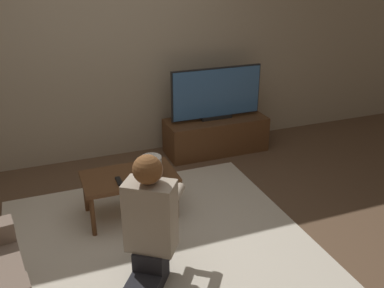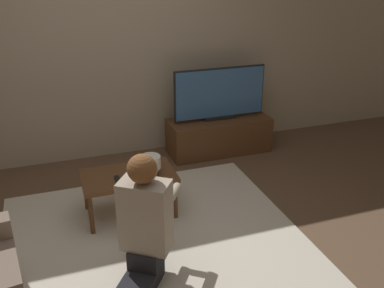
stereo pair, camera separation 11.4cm
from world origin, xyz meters
name	(u,v)px [view 1 (the left image)]	position (x,y,z in m)	size (l,w,h in m)	color
ground_plane	(161,248)	(0.00, 0.00, 0.00)	(10.00, 10.00, 0.00)	brown
wall_back	(104,43)	(0.00, 1.93, 1.30)	(10.00, 0.06, 2.60)	tan
rug	(161,248)	(0.00, 0.00, 0.01)	(2.40, 2.38, 0.02)	beige
tv_stand	(216,135)	(1.17, 1.57, 0.20)	(1.19, 0.46, 0.41)	brown
tv	(217,93)	(1.17, 1.57, 0.72)	(1.09, 0.08, 0.61)	black
coffee_table	(129,180)	(-0.10, 0.55, 0.36)	(0.80, 0.48, 0.41)	brown
person_kneeling	(150,222)	(-0.16, -0.32, 0.49)	(0.67, 0.81, 0.97)	#232328
table_lamp	(151,164)	(0.08, 0.49, 0.51)	(0.18, 0.18, 0.17)	#4C3823
remote	(119,181)	(-0.21, 0.46, 0.42)	(0.04, 0.15, 0.02)	black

